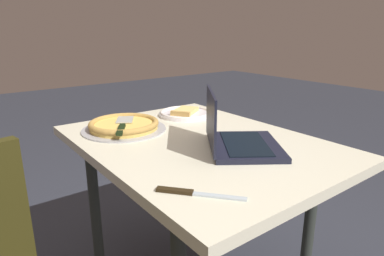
{
  "coord_description": "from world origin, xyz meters",
  "views": [
    {
      "loc": [
        0.98,
        -0.78,
        1.16
      ],
      "look_at": [
        -0.07,
        0.02,
        0.77
      ],
      "focal_mm": 31.44,
      "sensor_mm": 36.0,
      "label": 1
    }
  ],
  "objects_px": {
    "pizza_plate": "(185,113)",
    "pizza_tray": "(124,125)",
    "laptop": "(235,138)",
    "table_knife": "(191,193)",
    "dining_table": "(198,158)"
  },
  "relations": [
    {
      "from": "pizza_plate",
      "to": "pizza_tray",
      "type": "relative_size",
      "value": 0.73
    },
    {
      "from": "laptop",
      "to": "pizza_plate",
      "type": "distance_m",
      "value": 0.52
    },
    {
      "from": "pizza_tray",
      "to": "laptop",
      "type": "bearing_deg",
      "value": 25.44
    },
    {
      "from": "pizza_plate",
      "to": "table_knife",
      "type": "bearing_deg",
      "value": -35.01
    },
    {
      "from": "pizza_plate",
      "to": "pizza_tray",
      "type": "xyz_separation_m",
      "value": [
        0.04,
        -0.36,
        0.01
      ]
    },
    {
      "from": "pizza_plate",
      "to": "pizza_tray",
      "type": "bearing_deg",
      "value": -83.44
    },
    {
      "from": "dining_table",
      "to": "laptop",
      "type": "xyz_separation_m",
      "value": [
        0.16,
        0.05,
        0.12
      ]
    },
    {
      "from": "dining_table",
      "to": "table_knife",
      "type": "bearing_deg",
      "value": -40.53
    },
    {
      "from": "dining_table",
      "to": "table_knife",
      "type": "xyz_separation_m",
      "value": [
        0.34,
        -0.29,
        0.08
      ]
    },
    {
      "from": "dining_table",
      "to": "table_knife",
      "type": "relative_size",
      "value": 5.45
    },
    {
      "from": "dining_table",
      "to": "laptop",
      "type": "distance_m",
      "value": 0.2
    },
    {
      "from": "laptop",
      "to": "pizza_plate",
      "type": "relative_size",
      "value": 1.51
    },
    {
      "from": "dining_table",
      "to": "pizza_plate",
      "type": "height_order",
      "value": "pizza_plate"
    },
    {
      "from": "pizza_tray",
      "to": "pizza_plate",
      "type": "bearing_deg",
      "value": 96.56
    },
    {
      "from": "pizza_tray",
      "to": "table_knife",
      "type": "height_order",
      "value": "pizza_tray"
    }
  ]
}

